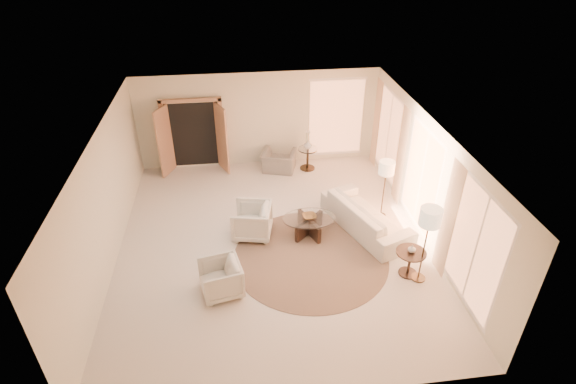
{
  "coord_description": "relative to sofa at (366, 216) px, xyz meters",
  "views": [
    {
      "loc": [
        -0.71,
        -8.24,
        6.54
      ],
      "look_at": [
        0.4,
        0.4,
        1.1
      ],
      "focal_mm": 28.0,
      "sensor_mm": 36.0,
      "label": 1
    }
  ],
  "objects": [
    {
      "name": "window_back_corner",
      "position": [
        0.03,
        3.7,
        0.98
      ],
      "size": [
        1.7,
        0.1,
        2.4
      ],
      "primitive_type": null,
      "color": "#FF9D66",
      "rests_on": "room"
    },
    {
      "name": "armchair_left",
      "position": [
        -2.72,
        0.1,
        0.08
      ],
      "size": [
        0.97,
        1.01,
        0.89
      ],
      "primitive_type": "imported",
      "rotation": [
        0.0,
        0.0,
        -1.78
      ],
      "color": "silver",
      "rests_on": "room"
    },
    {
      "name": "end_table",
      "position": [
        0.47,
        -1.68,
        0.04
      ],
      "size": [
        0.63,
        0.63,
        0.59
      ],
      "rotation": [
        0.0,
        0.0,
        -0.43
      ],
      "color": "black",
      "rests_on": "room"
    },
    {
      "name": "armchair_right",
      "position": [
        -3.45,
        -1.72,
        0.03
      ],
      "size": [
        0.87,
        0.91,
        0.8
      ],
      "primitive_type": "imported",
      "rotation": [
        0.0,
        0.0,
        -1.36
      ],
      "color": "silver",
      "rests_on": "room"
    },
    {
      "name": "area_rug",
      "position": [
        -1.49,
        -0.89,
        -0.36
      ],
      "size": [
        4.12,
        4.12,
        0.01
      ],
      "primitive_type": "cylinder",
      "rotation": [
        0.0,
        0.0,
        0.22
      ],
      "color": "#443025",
      "rests_on": "room"
    },
    {
      "name": "accent_chair",
      "position": [
        -1.75,
        3.15,
        0.04
      ],
      "size": [
        1.08,
        0.86,
        0.82
      ],
      "primitive_type": "imported",
      "rotation": [
        0.0,
        0.0,
        2.84
      ],
      "color": "gray",
      "rests_on": "room"
    },
    {
      "name": "floor_lamp_near",
      "position": [
        0.54,
        0.46,
        0.96
      ],
      "size": [
        0.38,
        0.38,
        1.56
      ],
      "rotation": [
        0.0,
        0.0,
        0.08
      ],
      "color": "#2D2317",
      "rests_on": "room"
    },
    {
      "name": "floor_lamp_far",
      "position": [
        0.63,
        -1.85,
        1.13
      ],
      "size": [
        0.43,
        0.43,
        1.76
      ],
      "rotation": [
        0.0,
        0.0,
        0.03
      ],
      "color": "#2D2317",
      "rests_on": "room"
    },
    {
      "name": "curtains_right",
      "position": [
        1.13,
        0.75,
        0.93
      ],
      "size": [
        0.06,
        5.2,
        2.6
      ],
      "primitive_type": null,
      "color": "beige",
      "rests_on": "room"
    },
    {
      "name": "sofa",
      "position": [
        0.0,
        0.0,
        0.0
      ],
      "size": [
        1.84,
        2.71,
        0.74
      ],
      "primitive_type": "imported",
      "rotation": [
        0.0,
        0.0,
        1.95
      ],
      "color": "silver",
      "rests_on": "room"
    },
    {
      "name": "side_vase",
      "position": [
        -0.89,
        3.15,
        0.42
      ],
      "size": [
        0.3,
        0.3,
        0.26
      ],
      "primitive_type": "imported",
      "rotation": [
        0.0,
        0.0,
        -0.23
      ],
      "color": "silver",
      "rests_on": "side_table"
    },
    {
      "name": "end_vase",
      "position": [
        0.47,
        -1.68,
        0.3
      ],
      "size": [
        0.18,
        0.18,
        0.17
      ],
      "primitive_type": "imported",
      "rotation": [
        0.0,
        0.0,
        0.12
      ],
      "color": "silver",
      "rests_on": "end_table"
    },
    {
      "name": "side_table",
      "position": [
        -0.89,
        3.15,
        0.03
      ],
      "size": [
        0.57,
        0.57,
        0.67
      ],
      "rotation": [
        0.0,
        0.0,
        -0.31
      ],
      "color": "#2D2317",
      "rests_on": "room"
    },
    {
      "name": "coffee_table",
      "position": [
        -1.38,
        -0.03,
        -0.08
      ],
      "size": [
        1.51,
        1.51,
        0.46
      ],
      "rotation": [
        0.0,
        0.0,
        -0.23
      ],
      "color": "black",
      "rests_on": "room"
    },
    {
      "name": "room",
      "position": [
        -2.27,
        -0.25,
        1.03
      ],
      "size": [
        7.04,
        8.04,
        2.83
      ],
      "color": "silver",
      "rests_on": "ground"
    },
    {
      "name": "windows_right",
      "position": [
        1.18,
        -0.15,
        0.98
      ],
      "size": [
        0.1,
        6.4,
        2.4
      ],
      "primitive_type": null,
      "color": "#FF9D66",
      "rests_on": "room"
    },
    {
      "name": "bowl",
      "position": [
        -1.38,
        -0.03,
        0.13
      ],
      "size": [
        0.34,
        0.34,
        0.08
      ],
      "primitive_type": "imported",
      "rotation": [
        0.0,
        0.0,
        0.08
      ],
      "color": "brown",
      "rests_on": "coffee_table"
    },
    {
      "name": "french_doors",
      "position": [
        -4.17,
        3.57,
        0.7
      ],
      "size": [
        1.95,
        0.66,
        2.16
      ],
      "color": "tan",
      "rests_on": "room"
    }
  ]
}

